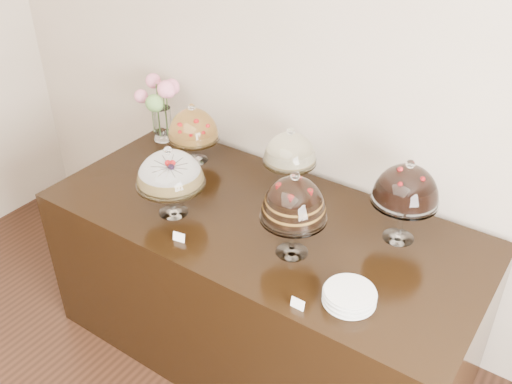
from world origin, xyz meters
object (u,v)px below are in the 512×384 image
Objects in this scene: plate_stack at (349,296)px; cake_stand_choco_layer at (294,202)px; cake_stand_sugar_sponge at (170,172)px; cake_stand_fruit_tart at (193,127)px; display_counter at (261,286)px; flower_vase at (160,103)px; cake_stand_cheesecake at (290,151)px; cake_stand_dark_choco at (406,188)px.

cake_stand_choco_layer is at bearing 158.24° from plate_stack.
cake_stand_sugar_sponge is at bearing 175.62° from plate_stack.
display_counter is at bearing -22.13° from cake_stand_fruit_tart.
plate_stack is at bearing -21.91° from flower_vase.
cake_stand_fruit_tart is 1.65× the size of plate_stack.
cake_stand_choco_layer is 1.08× the size of flower_vase.
cake_stand_fruit_tart is 0.90× the size of flower_vase.
cake_stand_dark_choco is (0.65, -0.07, 0.05)m from cake_stand_cheesecake.
plate_stack is (0.65, -0.59, -0.20)m from cake_stand_cheesecake.
cake_stand_fruit_tart is (-1.26, 0.03, -0.07)m from cake_stand_dark_choco.
cake_stand_cheesecake is 0.94m from flower_vase.
display_counter is 0.84m from plate_stack.
cake_stand_cheesecake is 0.65m from cake_stand_dark_choco.
cake_stand_choco_layer is 0.99m from cake_stand_fruit_tart.
cake_stand_choco_layer is (0.65, 0.07, 0.04)m from cake_stand_sugar_sponge.
cake_stand_cheesecake is (-0.29, 0.44, -0.04)m from cake_stand_choco_layer.
cake_stand_choco_layer is 0.53m from cake_stand_cheesecake.
flower_vase is at bearing 175.68° from cake_stand_dark_choco.
flower_vase is at bearing 158.09° from plate_stack.
cake_stand_sugar_sponge is 1.04m from plate_stack.
cake_stand_sugar_sponge is 1.10m from cake_stand_dark_choco.
cake_stand_choco_layer is 2.00× the size of plate_stack.
cake_stand_choco_layer is (0.26, -0.14, 0.72)m from display_counter.
cake_stand_choco_layer reaches higher than flower_vase.
cake_stand_choco_layer reaches higher than cake_stand_cheesecake.
plate_stack is at bearing -21.76° from cake_stand_choco_layer.
cake_stand_choco_layer reaches higher than cake_stand_fruit_tart.
cake_stand_cheesecake is 1.71× the size of plate_stack.
plate_stack is (1.26, -0.55, -0.18)m from cake_stand_fruit_tart.
cake_stand_dark_choco reaches higher than cake_stand_fruit_tart.
cake_stand_dark_choco is at bearing 20.78° from display_counter.
cake_stand_sugar_sponge is 0.66m from cake_stand_choco_layer.
cake_stand_fruit_tart is at bearing -176.29° from cake_stand_cheesecake.
cake_stand_dark_choco reaches higher than plate_stack.
cake_stand_cheesecake reaches higher than cake_stand_fruit_tart.
cake_stand_sugar_sponge reaches higher than cake_stand_fruit_tart.
cake_stand_dark_choco is at bearing -4.32° from flower_vase.
cake_stand_sugar_sponge is at bearing -152.09° from display_counter.
cake_stand_sugar_sponge reaches higher than cake_stand_cheesecake.
flower_vase is (-0.97, 0.35, 0.68)m from display_counter.
cake_stand_sugar_sponge is 1.75× the size of plate_stack.
cake_stand_sugar_sponge reaches higher than plate_stack.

